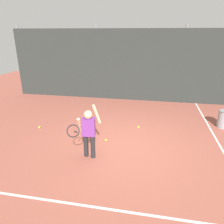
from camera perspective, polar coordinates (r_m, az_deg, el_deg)
ground_plane at (r=5.79m, az=3.24°, el=-9.05°), size 20.00×20.00×0.00m
court_line_baseline at (r=4.03m, az=-1.45°, el=-24.63°), size 9.00×0.05×0.00m
court_line_sideline at (r=6.91m, az=25.98°, el=-6.06°), size 0.05×9.00×0.00m
back_fence_windscreen at (r=9.32m, az=7.01°, el=12.19°), size 11.31×0.08×3.02m
fence_post_0 at (r=11.18m, az=-23.10°, el=12.53°), size 0.09×0.09×3.17m
fence_post_1 at (r=9.67m, az=-4.12°, el=13.04°), size 0.09×0.09×3.17m
fence_post_2 at (r=9.43m, az=18.48°, el=11.86°), size 0.09×0.09×3.17m
tennis_player at (r=4.99m, az=-6.47°, el=-4.86°), size 0.66×0.64×1.35m
ball_hopper at (r=7.61m, az=27.89°, el=-1.64°), size 0.38×0.38×0.56m
tennis_ball_0 at (r=6.82m, az=7.12°, el=-4.03°), size 0.07×0.07×0.07m
tennis_ball_3 at (r=5.98m, az=-1.68°, el=-7.61°), size 0.07×0.07×0.07m
tennis_ball_4 at (r=7.14m, az=-18.98°, el=-3.90°), size 0.07×0.07×0.07m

